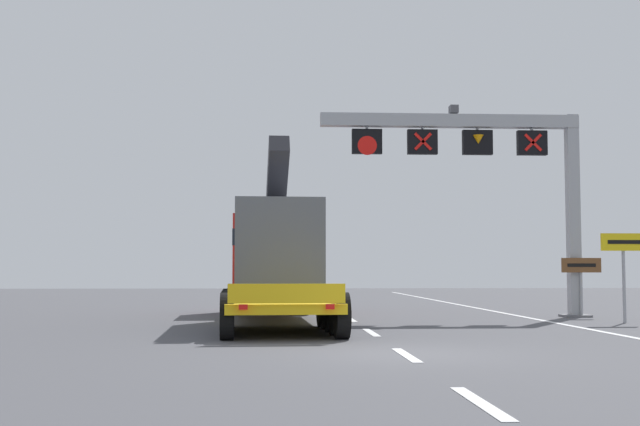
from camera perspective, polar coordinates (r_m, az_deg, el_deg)
ground at (r=16.42m, az=5.45°, el=-9.63°), size 112.00×112.00×0.00m
lane_markings at (r=44.21m, az=0.06°, el=-6.04°), size 0.20×70.51×0.01m
edge_line_right at (r=29.50m, az=13.93°, el=-6.98°), size 0.20×63.00×0.01m
overhead_lane_gantry at (r=29.43m, az=11.50°, el=3.85°), size 9.30×0.90×7.35m
heavy_haul_truck_yellow at (r=26.89m, az=-3.34°, el=-3.17°), size 3.55×14.15×5.30m
exit_sign_yellow at (r=27.14m, az=20.22°, el=-2.75°), size 1.44×0.15×2.75m
tourist_info_sign_brown at (r=29.86m, az=17.57°, el=-3.93°), size 1.38×0.15×2.04m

